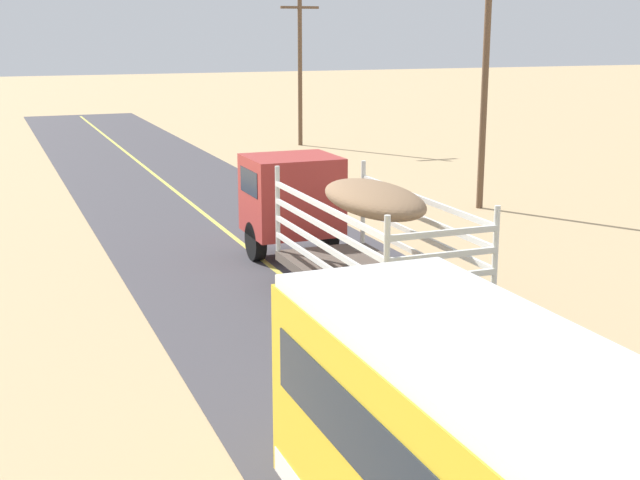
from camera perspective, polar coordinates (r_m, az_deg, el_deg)
livestock_truck at (r=22.26m, az=-0.01°, el=1.99°), size 2.53×9.70×3.02m
power_pole_mid at (r=31.36m, az=10.93°, el=10.20°), size 2.20×0.24×8.41m
power_pole_far at (r=48.30m, az=-1.34°, el=11.47°), size 2.20×0.24×8.13m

